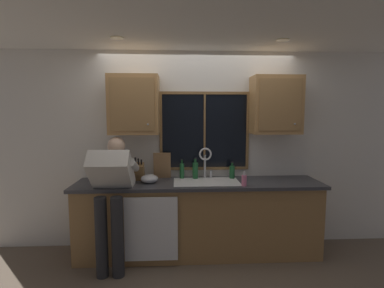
% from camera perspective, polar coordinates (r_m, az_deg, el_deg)
% --- Properties ---
extents(back_wall, '(5.34, 0.12, 2.55)m').
position_cam_1_polar(back_wall, '(3.84, 0.92, -1.10)').
color(back_wall, silver).
rests_on(back_wall, floor).
extents(ceiling_downlight_left, '(0.14, 0.14, 0.01)m').
position_cam_1_polar(ceiling_downlight_left, '(3.29, -14.67, 19.72)').
color(ceiling_downlight_left, '#FFEAB2').
extents(ceiling_downlight_right, '(0.14, 0.14, 0.01)m').
position_cam_1_polar(ceiling_downlight_right, '(3.43, 17.54, 19.09)').
color(ceiling_downlight_right, '#FFEAB2').
extents(window_glass, '(1.10, 0.02, 0.95)m').
position_cam_1_polar(window_glass, '(3.76, 2.50, 2.57)').
color(window_glass, black).
extents(window_frame_top, '(1.17, 0.02, 0.04)m').
position_cam_1_polar(window_frame_top, '(3.75, 2.55, 10.09)').
color(window_frame_top, brown).
extents(window_frame_bottom, '(1.17, 0.02, 0.04)m').
position_cam_1_polar(window_frame_bottom, '(3.81, 2.48, -4.86)').
color(window_frame_bottom, brown).
extents(window_frame_left, '(0.04, 0.02, 0.95)m').
position_cam_1_polar(window_frame_left, '(3.73, -6.20, 2.51)').
color(window_frame_left, brown).
extents(window_frame_right, '(0.03, 0.02, 0.95)m').
position_cam_1_polar(window_frame_right, '(3.84, 10.98, 2.54)').
color(window_frame_right, brown).
extents(window_mullion_center, '(0.02, 0.02, 0.95)m').
position_cam_1_polar(window_mullion_center, '(3.74, 2.52, 2.55)').
color(window_mullion_center, brown).
extents(lower_cabinet_run, '(2.94, 0.58, 0.88)m').
position_cam_1_polar(lower_cabinet_run, '(3.70, 1.28, -14.73)').
color(lower_cabinet_run, olive).
rests_on(lower_cabinet_run, floor).
extents(countertop, '(3.00, 0.62, 0.04)m').
position_cam_1_polar(countertop, '(3.55, 1.32, -7.88)').
color(countertop, '#38383D').
rests_on(countertop, lower_cabinet_run).
extents(dishwasher_front, '(0.60, 0.02, 0.74)m').
position_cam_1_polar(dishwasher_front, '(3.41, -8.12, -16.40)').
color(dishwasher_front, white).
extents(upper_cabinet_left, '(0.60, 0.36, 0.72)m').
position_cam_1_polar(upper_cabinet_left, '(3.61, -11.42, 7.62)').
color(upper_cabinet_left, '#A87A47').
extents(upper_cabinet_right, '(0.60, 0.36, 0.72)m').
position_cam_1_polar(upper_cabinet_right, '(3.78, 16.31, 7.43)').
color(upper_cabinet_right, '#A87A47').
extents(sink, '(0.80, 0.46, 0.21)m').
position_cam_1_polar(sink, '(3.58, 2.89, -9.03)').
color(sink, silver).
rests_on(sink, lower_cabinet_run).
extents(faucet, '(0.18, 0.09, 0.40)m').
position_cam_1_polar(faucet, '(3.68, 2.75, -3.01)').
color(faucet, silver).
rests_on(faucet, countertop).
extents(person_standing, '(0.53, 0.72, 1.48)m').
position_cam_1_polar(person_standing, '(3.35, -15.61, -8.40)').
color(person_standing, '#262628').
rests_on(person_standing, floor).
extents(knife_block, '(0.12, 0.18, 0.32)m').
position_cam_1_polar(knife_block, '(3.66, -10.44, -5.47)').
color(knife_block, olive).
rests_on(knife_block, countertop).
extents(cutting_board, '(0.22, 0.09, 0.34)m').
position_cam_1_polar(cutting_board, '(3.72, -5.95, -4.28)').
color(cutting_board, '#997047').
rests_on(cutting_board, countertop).
extents(mixing_bowl, '(0.21, 0.21, 0.11)m').
position_cam_1_polar(mixing_bowl, '(3.54, -8.46, -6.86)').
color(mixing_bowl, '#B7B7BC').
rests_on(mixing_bowl, countertop).
extents(soap_dispenser, '(0.06, 0.07, 0.18)m').
position_cam_1_polar(soap_dispenser, '(3.40, 10.32, -7.09)').
color(soap_dispenser, pink).
rests_on(soap_dispenser, countertop).
extents(bottle_green_glass, '(0.07, 0.07, 0.27)m').
position_cam_1_polar(bottle_green_glass, '(3.71, 0.65, -5.19)').
color(bottle_green_glass, '#1E592D').
rests_on(bottle_green_glass, countertop).
extents(bottle_tall_clear, '(0.07, 0.07, 0.21)m').
position_cam_1_polar(bottle_tall_clear, '(3.76, 7.96, -5.45)').
color(bottle_tall_clear, '#1E592D').
rests_on(bottle_tall_clear, countertop).
extents(bottle_amber_small, '(0.06, 0.06, 0.25)m').
position_cam_1_polar(bottle_amber_small, '(3.72, -2.01, -5.26)').
color(bottle_amber_small, '#1E592D').
rests_on(bottle_amber_small, countertop).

